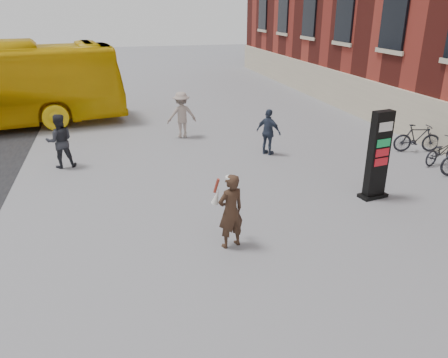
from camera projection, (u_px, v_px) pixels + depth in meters
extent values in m
plane|color=#9E9EA3|center=(213.00, 240.00, 9.90)|extent=(100.00, 100.00, 0.00)
cube|color=beige|center=(411.00, 116.00, 17.16)|extent=(0.18, 44.00, 1.80)
cube|color=black|center=(378.00, 156.00, 11.68)|extent=(0.62, 0.34, 2.43)
cube|color=black|center=(373.00, 195.00, 12.11)|extent=(0.83, 0.51, 0.10)
cube|color=white|center=(382.00, 126.00, 11.37)|extent=(0.48, 0.34, 0.24)
cube|color=#12793D|center=(380.00, 142.00, 11.53)|extent=(0.48, 0.34, 0.21)
cube|color=maroon|center=(379.00, 151.00, 11.63)|extent=(0.48, 0.34, 0.21)
cube|color=maroon|center=(377.00, 160.00, 11.73)|extent=(0.48, 0.34, 0.21)
imported|color=#352018|center=(231.00, 211.00, 9.37)|extent=(0.71, 0.57, 1.70)
cylinder|color=white|center=(231.00, 178.00, 9.08)|extent=(0.24, 0.24, 0.06)
cone|color=white|center=(233.00, 192.00, 9.55)|extent=(0.25, 0.28, 0.41)
cylinder|color=maroon|center=(233.00, 182.00, 9.46)|extent=(0.13, 0.16, 0.35)
cone|color=white|center=(217.00, 196.00, 9.35)|extent=(0.28, 0.25, 0.41)
cylinder|color=maroon|center=(216.00, 186.00, 9.26)|extent=(0.16, 0.13, 0.35)
imported|color=#2A2B32|center=(60.00, 141.00, 14.06)|extent=(0.93, 0.77, 1.76)
imported|color=gray|center=(182.00, 115.00, 17.29)|extent=(1.22, 0.76, 1.81)
imported|color=#303B4F|center=(269.00, 132.00, 15.29)|extent=(0.91, 0.99, 1.63)
imported|color=black|center=(442.00, 151.00, 14.54)|extent=(1.75, 1.02, 0.87)
imported|color=black|center=(417.00, 138.00, 15.68)|extent=(1.75, 0.87, 1.01)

